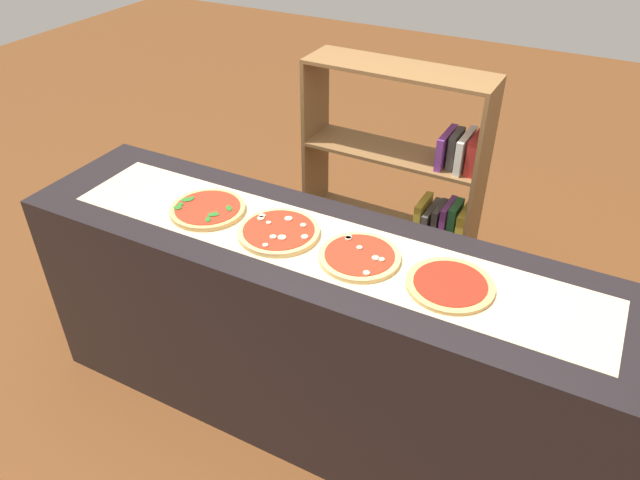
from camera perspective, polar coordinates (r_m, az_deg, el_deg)
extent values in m
plane|color=brown|center=(2.88, 0.00, -15.88)|extent=(12.00, 12.00, 0.00)
cube|color=black|center=(2.54, 0.00, -9.14)|extent=(2.50, 0.61, 0.94)
cube|color=beige|center=(2.23, 0.00, -0.40)|extent=(2.11, 0.37, 0.00)
cylinder|color=tan|center=(2.46, -10.63, 2.86)|extent=(0.30, 0.30, 0.02)
cylinder|color=red|center=(2.45, -10.65, 3.08)|extent=(0.26, 0.26, 0.00)
ellipsoid|color=#286B23|center=(2.40, -10.16, 2.45)|extent=(0.05, 0.05, 0.00)
ellipsoid|color=#286B23|center=(2.39, -10.05, 2.41)|extent=(0.05, 0.04, 0.00)
ellipsoid|color=#286B23|center=(2.51, -12.22, 3.86)|extent=(0.03, 0.04, 0.00)
ellipsoid|color=#286B23|center=(2.42, -8.64, 3.02)|extent=(0.05, 0.05, 0.00)
ellipsoid|color=#286B23|center=(2.49, -13.12, 3.35)|extent=(0.04, 0.04, 0.00)
ellipsoid|color=#286B23|center=(2.47, -13.39, 3.05)|extent=(0.04, 0.04, 0.00)
ellipsoid|color=#286B23|center=(2.51, -12.66, 3.77)|extent=(0.05, 0.05, 0.00)
ellipsoid|color=#286B23|center=(2.37, -10.60, 1.97)|extent=(0.04, 0.05, 0.00)
cylinder|color=#DBB26B|center=(2.28, -3.94, 0.76)|extent=(0.31, 0.31, 0.02)
cylinder|color=red|center=(2.28, -3.95, 0.99)|extent=(0.27, 0.27, 0.00)
cylinder|color=#C6B28E|center=(2.34, -5.66, 2.06)|extent=(0.03, 0.03, 0.01)
cylinder|color=#C6B28E|center=(2.19, -5.22, -0.49)|extent=(0.02, 0.02, 0.01)
cylinder|color=#C6B28E|center=(2.31, -4.94, 1.62)|extent=(0.02, 0.02, 0.01)
cylinder|color=#C6B28E|center=(2.33, -3.02, 2.04)|extent=(0.03, 0.03, 0.01)
cylinder|color=#C6B28E|center=(2.29, -1.62, 1.41)|extent=(0.02, 0.02, 0.01)
cylinder|color=#C6B28E|center=(2.23, -3.65, 0.23)|extent=(0.03, 0.03, 0.01)
cylinder|color=#C6B28E|center=(2.23, -4.49, 0.29)|extent=(0.03, 0.03, 0.01)
cylinder|color=#C6B28E|center=(2.23, -1.47, 0.29)|extent=(0.03, 0.03, 0.01)
cylinder|color=#C6B28E|center=(2.36, -5.52, 2.29)|extent=(0.03, 0.03, 0.01)
cylinder|color=#DBB26B|center=(2.16, 3.78, -1.60)|extent=(0.30, 0.30, 0.02)
cylinder|color=red|center=(2.15, 3.79, -1.38)|extent=(0.25, 0.25, 0.00)
cylinder|color=#C6B28E|center=(2.23, 2.73, 0.26)|extent=(0.03, 0.03, 0.01)
cylinder|color=#C6B28E|center=(2.13, 5.85, -1.86)|extent=(0.02, 0.02, 0.01)
cylinder|color=#C6B28E|center=(2.18, 3.76, -0.74)|extent=(0.02, 0.02, 0.01)
cylinder|color=#C6B28E|center=(2.13, 5.30, -1.72)|extent=(0.03, 0.03, 0.01)
cylinder|color=#C6B28E|center=(2.06, 4.43, -3.14)|extent=(0.02, 0.02, 0.01)
cylinder|color=#C6B28E|center=(2.22, 2.70, 0.15)|extent=(0.02, 0.02, 0.01)
cylinder|color=tan|center=(2.08, 12.27, -4.21)|extent=(0.30, 0.30, 0.01)
cylinder|color=#AD2314|center=(2.07, 12.30, -4.02)|extent=(0.25, 0.25, 0.00)
cube|color=brown|center=(3.06, 14.48, 2.63)|extent=(0.02, 0.27, 1.31)
cube|color=brown|center=(3.34, -0.43, 6.68)|extent=(0.02, 0.27, 1.31)
cube|color=brown|center=(3.54, 6.02, -4.27)|extent=(0.88, 0.28, 0.02)
cube|color=#B22823|center=(3.36, 12.68, -4.63)|extent=(0.03, 0.21, 0.24)
cube|color=#234799|center=(3.38, 12.02, -4.57)|extent=(0.03, 0.23, 0.22)
cube|color=#47423D|center=(3.40, 11.41, -4.74)|extent=(0.04, 0.20, 0.17)
cube|color=brown|center=(3.29, 6.47, 1.54)|extent=(0.88, 0.28, 0.02)
cube|color=gold|center=(3.13, 13.50, 1.22)|extent=(0.04, 0.18, 0.20)
cube|color=#2D753D|center=(3.13, 12.63, 1.61)|extent=(0.04, 0.15, 0.22)
cube|color=#753384|center=(3.14, 11.96, 1.75)|extent=(0.03, 0.19, 0.21)
cube|color=#47423D|center=(3.16, 11.19, 1.76)|extent=(0.03, 0.17, 0.19)
cube|color=#47423D|center=(3.17, 10.43, 1.80)|extent=(0.04, 0.22, 0.17)
cube|color=gold|center=(3.17, 9.71, 2.27)|extent=(0.04, 0.19, 0.20)
cube|color=brown|center=(3.07, 7.00, 8.25)|extent=(0.88, 0.28, 0.02)
cube|color=#B22823|center=(2.92, 14.58, 8.00)|extent=(0.05, 0.19, 0.17)
cube|color=silver|center=(2.93, 13.62, 8.22)|extent=(0.04, 0.23, 0.17)
cube|color=#47423D|center=(2.94, 12.75, 8.45)|extent=(0.04, 0.15, 0.17)
cube|color=#753384|center=(2.96, 11.88, 8.59)|extent=(0.04, 0.22, 0.16)
cube|color=brown|center=(2.91, 7.61, 15.83)|extent=(0.88, 0.28, 0.02)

